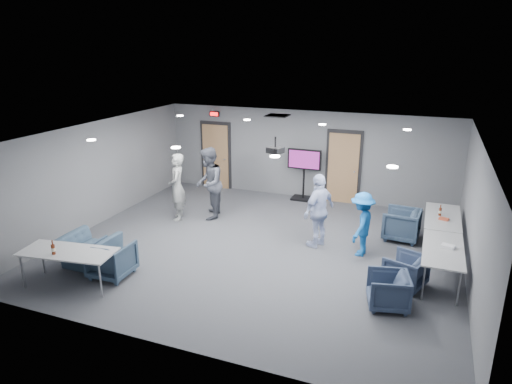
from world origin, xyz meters
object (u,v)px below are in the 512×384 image
(chair_right_b, at_px, (405,271))
(table_right_b, at_px, (443,250))
(chair_front_b, at_px, (90,251))
(tv_stand, at_px, (304,171))
(person_c, at_px, (319,211))
(bottle_front, at_px, (53,249))
(chair_right_a, at_px, (401,224))
(projector, at_px, (275,150))
(person_a, at_px, (177,187))
(person_d, at_px, (362,224))
(chair_front_a, at_px, (112,259))
(bottle_right, at_px, (440,212))
(table_front_left, at_px, (68,253))
(person_b, at_px, (209,183))
(table_right_a, at_px, (443,218))
(chair_right_c, at_px, (388,290))

(chair_right_b, xyz_separation_m, table_right_b, (0.65, 0.43, 0.35))
(chair_front_b, bearing_deg, tv_stand, -116.77)
(person_c, height_order, chair_front_b, person_c)
(bottle_front, xyz_separation_m, tv_stand, (3.03, 6.95, 0.06))
(chair_right_a, distance_m, projector, 3.80)
(person_a, height_order, person_d, person_a)
(chair_right_a, bearing_deg, person_d, -28.26)
(person_c, relative_size, chair_front_a, 2.18)
(chair_right_a, height_order, chair_front_b, chair_right_a)
(person_a, xyz_separation_m, chair_right_b, (6.04, -1.59, -0.58))
(person_c, distance_m, bottle_front, 5.70)
(chair_right_a, height_order, chair_right_b, chair_right_a)
(person_c, bearing_deg, chair_right_b, 82.26)
(bottle_right, bearing_deg, table_front_left, -145.15)
(person_b, xyz_separation_m, table_right_a, (5.94, 0.35, -0.29))
(bottle_right, bearing_deg, table_right_b, -87.74)
(person_d, xyz_separation_m, tv_stand, (-2.24, 3.28, 0.16))
(person_a, bearing_deg, person_b, 92.01)
(chair_front_b, distance_m, projector, 4.52)
(person_a, bearing_deg, projector, 45.68)
(table_right_a, bearing_deg, chair_right_b, 164.43)
(person_a, bearing_deg, chair_front_b, -31.64)
(chair_front_a, xyz_separation_m, bottle_right, (6.22, 4.10, 0.46))
(person_b, bearing_deg, bottle_right, 75.66)
(chair_right_a, bearing_deg, tv_stand, -119.54)
(person_d, bearing_deg, chair_right_b, 49.70)
(chair_right_b, xyz_separation_m, bottle_front, (-6.32, -2.54, 0.50))
(table_right_b, bearing_deg, table_right_a, 0.00)
(person_b, relative_size, table_front_left, 1.01)
(person_d, distance_m, chair_front_b, 5.96)
(chair_right_b, bearing_deg, chair_front_b, -56.36)
(chair_right_c, relative_size, bottle_right, 2.76)
(chair_front_a, height_order, table_right_b, chair_front_a)
(chair_right_c, relative_size, projector, 1.91)
(person_c, bearing_deg, table_right_b, 96.72)
(chair_right_c, height_order, projector, projector)
(table_front_left, bearing_deg, bottle_front, -132.79)
(person_d, relative_size, chair_front_a, 1.82)
(person_b, distance_m, chair_front_a, 3.79)
(bottle_right, bearing_deg, table_right_a, -22.64)
(chair_right_a, relative_size, chair_right_b, 1.15)
(chair_front_b, bearing_deg, chair_front_a, 164.88)
(chair_right_a, relative_size, chair_front_b, 0.78)
(table_right_a, height_order, projector, projector)
(person_a, distance_m, table_front_left, 3.94)
(person_a, height_order, projector, projector)
(chair_right_a, height_order, chair_front_a, chair_right_a)
(chair_right_c, relative_size, chair_front_b, 0.67)
(person_a, xyz_separation_m, table_front_left, (-0.14, -3.93, -0.22))
(person_b, xyz_separation_m, projector, (2.38, -1.46, 1.42))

